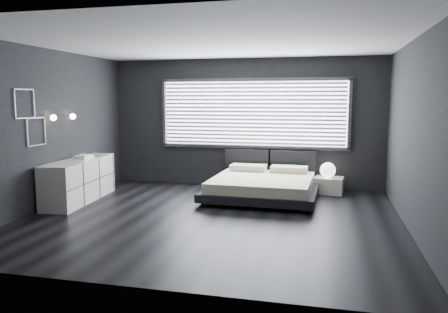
# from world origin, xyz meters

# --- Properties ---
(room) EXTENTS (6.04, 6.00, 2.80)m
(room) POSITION_xyz_m (0.00, 0.00, 1.40)
(room) COLOR black
(room) RESTS_ON ground
(window) EXTENTS (4.14, 0.09, 1.52)m
(window) POSITION_xyz_m (0.20, 2.70, 1.61)
(window) COLOR white
(window) RESTS_ON ground
(headboard) EXTENTS (1.96, 0.16, 0.52)m
(headboard) POSITION_xyz_m (0.60, 2.64, 0.57)
(headboard) COLOR black
(headboard) RESTS_ON ground
(sconce_near) EXTENTS (0.18, 0.11, 0.11)m
(sconce_near) POSITION_xyz_m (-2.88, 0.05, 1.60)
(sconce_near) COLOR silver
(sconce_near) RESTS_ON ground
(sconce_far) EXTENTS (0.18, 0.11, 0.11)m
(sconce_far) POSITION_xyz_m (-2.88, 0.65, 1.60)
(sconce_far) COLOR silver
(sconce_far) RESTS_ON ground
(wall_art_upper) EXTENTS (0.01, 0.48, 0.48)m
(wall_art_upper) POSITION_xyz_m (-2.98, -0.55, 1.85)
(wall_art_upper) COLOR #47474C
(wall_art_upper) RESTS_ON ground
(wall_art_lower) EXTENTS (0.01, 0.48, 0.48)m
(wall_art_lower) POSITION_xyz_m (-2.98, -0.30, 1.38)
(wall_art_lower) COLOR #47474C
(wall_art_lower) RESTS_ON ground
(bed) EXTENTS (2.16, 2.06, 0.54)m
(bed) POSITION_xyz_m (0.60, 1.59, 0.25)
(bed) COLOR black
(bed) RESTS_ON ground
(nightstand) EXTENTS (0.62, 0.54, 0.33)m
(nightstand) POSITION_xyz_m (1.85, 2.36, 0.17)
(nightstand) COLOR white
(nightstand) RESTS_ON ground
(orb_lamp) EXTENTS (0.31, 0.31, 0.31)m
(orb_lamp) POSITION_xyz_m (1.83, 2.31, 0.49)
(orb_lamp) COLOR white
(orb_lamp) RESTS_ON nightstand
(dresser) EXTENTS (0.72, 2.03, 0.80)m
(dresser) POSITION_xyz_m (-2.75, 0.57, 0.40)
(dresser) COLOR white
(dresser) RESTS_ON ground
(book_stack) EXTENTS (0.28, 0.35, 0.07)m
(book_stack) POSITION_xyz_m (-2.74, 0.73, 0.83)
(book_stack) COLOR white
(book_stack) RESTS_ON dresser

